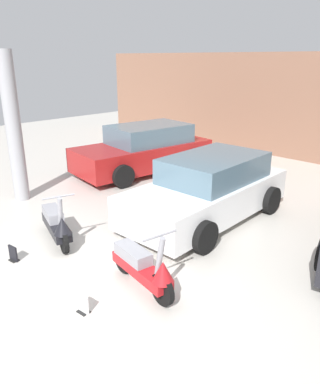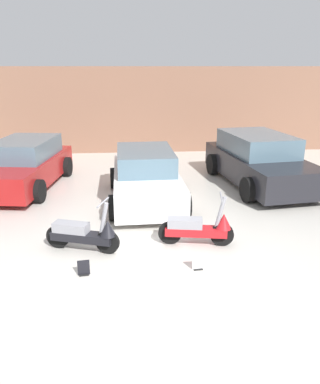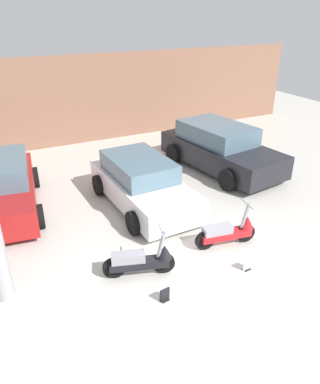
{
  "view_description": "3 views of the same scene",
  "coord_description": "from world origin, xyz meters",
  "views": [
    {
      "loc": [
        4.34,
        -2.68,
        3.13
      ],
      "look_at": [
        -0.14,
        1.86,
        0.84
      ],
      "focal_mm": 35.0,
      "sensor_mm": 36.0,
      "label": 1
    },
    {
      "loc": [
        -0.3,
        -6.08,
        3.28
      ],
      "look_at": [
        0.31,
        1.87,
        0.61
      ],
      "focal_mm": 35.0,
      "sensor_mm": 36.0,
      "label": 2
    },
    {
      "loc": [
        -3.6,
        -5.21,
        4.87
      ],
      "look_at": [
        0.0,
        1.93,
        0.88
      ],
      "focal_mm": 35.0,
      "sensor_mm": 36.0,
      "label": 3
    }
  ],
  "objects": [
    {
      "name": "support_column_side",
      "position": [
        -3.75,
        0.91,
        1.65
      ],
      "size": [
        0.34,
        0.34,
        3.31
      ],
      "primitive_type": "cylinder",
      "color": "#99999E",
      "rests_on": "ground_plane"
    },
    {
      "name": "car_rear_center",
      "position": [
        0.03,
        3.08,
        0.62
      ],
      "size": [
        1.94,
        3.85,
        1.29
      ],
      "rotation": [
        0.0,
        0.0,
        -1.54
      ],
      "color": "white",
      "rests_on": "ground_plane"
    },
    {
      "name": "placard_near_right_scooter",
      "position": [
        0.78,
        -0.49,
        0.11
      ],
      "size": [
        0.2,
        0.13,
        0.26
      ],
      "rotation": [
        0.0,
        0.0,
        0.09
      ],
      "color": "black",
      "rests_on": "ground_plane"
    },
    {
      "name": "scooter_front_left",
      "position": [
        -1.2,
        0.33,
        0.36
      ],
      "size": [
        1.41,
        0.7,
        1.01
      ],
      "rotation": [
        0.0,
        0.0,
        -0.31
      ],
      "color": "black",
      "rests_on": "ground_plane"
    },
    {
      "name": "ground_plane",
      "position": [
        0.0,
        0.0,
        0.0
      ],
      "size": [
        28.0,
        28.0,
        0.0
      ],
      "primitive_type": "plane",
      "color": "beige"
    },
    {
      "name": "car_rear_left",
      "position": [
        -3.36,
        4.49,
        0.64
      ],
      "size": [
        2.3,
        4.12,
        1.34
      ],
      "rotation": [
        0.0,
        0.0,
        -1.7
      ],
      "color": "maroon",
      "rests_on": "ground_plane"
    },
    {
      "name": "scooter_front_right",
      "position": [
        0.95,
        0.42,
        0.36
      ],
      "size": [
        1.45,
        0.56,
        1.01
      ],
      "rotation": [
        0.0,
        0.0,
        -0.16
      ],
      "color": "black",
      "rests_on": "ground_plane"
    },
    {
      "name": "placard_near_left_scooter",
      "position": [
        -1.14,
        -0.53,
        0.11
      ],
      "size": [
        0.2,
        0.14,
        0.26
      ],
      "rotation": [
        0.0,
        0.0,
        0.13
      ],
      "color": "black",
      "rests_on": "ground_plane"
    }
  ]
}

